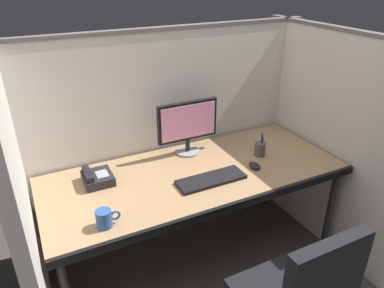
{
  "coord_description": "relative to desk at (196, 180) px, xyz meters",
  "views": [
    {
      "loc": [
        -0.9,
        -1.46,
        1.93
      ],
      "look_at": [
        0.0,
        0.35,
        0.92
      ],
      "focal_mm": 33.86,
      "sensor_mm": 36.0,
      "label": 1
    }
  ],
  "objects": [
    {
      "name": "desk_phone",
      "position": [
        -0.59,
        0.17,
        0.08
      ],
      "size": [
        0.17,
        0.19,
        0.09
      ],
      "color": "black",
      "rests_on": "desk"
    },
    {
      "name": "computer_mouse",
      "position": [
        0.37,
        -0.11,
        0.07
      ],
      "size": [
        0.06,
        0.1,
        0.04
      ],
      "color": "black",
      "rests_on": "desk"
    },
    {
      "name": "keyboard_main",
      "position": [
        0.04,
        -0.12,
        0.06
      ],
      "size": [
        0.43,
        0.15,
        0.02
      ],
      "primitive_type": "cube",
      "color": "black",
      "rests_on": "desk"
    },
    {
      "name": "coffee_mug",
      "position": [
        -0.65,
        -0.25,
        0.1
      ],
      "size": [
        0.13,
        0.08,
        0.09
      ],
      "color": "#264C8C",
      "rests_on": "desk"
    },
    {
      "name": "cubicle_partition_left",
      "position": [
        -0.99,
        -0.09,
        0.1
      ],
      "size": [
        0.06,
        1.41,
        1.57
      ],
      "color": "beige",
      "rests_on": "ground"
    },
    {
      "name": "desk",
      "position": [
        0.0,
        0.0,
        0.0
      ],
      "size": [
        1.9,
        0.8,
        0.74
      ],
      "color": "#997551",
      "rests_on": "ground"
    },
    {
      "name": "cubicle_partition_rear",
      "position": [
        0.0,
        0.46,
        0.1
      ],
      "size": [
        2.21,
        0.06,
        1.57
      ],
      "color": "beige",
      "rests_on": "ground"
    },
    {
      "name": "pen_cup",
      "position": [
        0.5,
        0.02,
        0.1
      ],
      "size": [
        0.08,
        0.08,
        0.17
      ],
      "color": "#4C4742",
      "rests_on": "desk"
    },
    {
      "name": "monitor_center",
      "position": [
        0.08,
        0.28,
        0.27
      ],
      "size": [
        0.43,
        0.17,
        0.37
      ],
      "color": "gray",
      "rests_on": "desk"
    },
    {
      "name": "cubicle_partition_right",
      "position": [
        0.99,
        -0.09,
        0.1
      ],
      "size": [
        0.06,
        1.41,
        1.57
      ],
      "color": "beige",
      "rests_on": "ground"
    }
  ]
}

